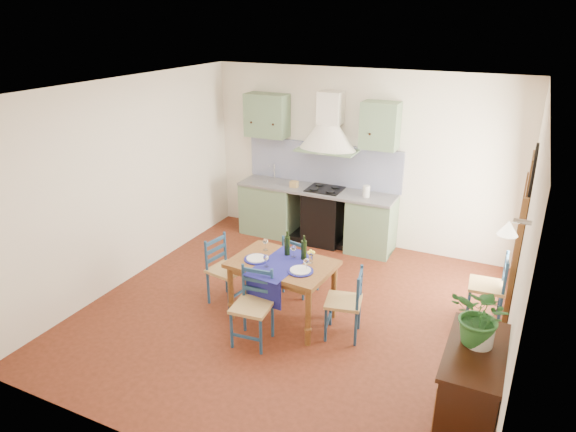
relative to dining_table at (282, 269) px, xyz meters
The scene contains 13 objects.
floor 0.71m from the dining_table, 71.25° to the left, with size 5.00×5.00×0.00m, color #451C0E.
back_wall 2.52m from the dining_table, 99.48° to the left, with size 5.00×0.96×2.80m.
right_wall 2.67m from the dining_table, ahead, with size 0.26×5.00×2.80m.
left_wall 2.55m from the dining_table, behind, with size 0.04×5.00×2.80m, color silver.
ceiling 2.13m from the dining_table, 71.25° to the left, with size 5.00×5.00×0.01m, color white.
dining_table is the anchor object (origin of this frame).
chair_near 0.62m from the dining_table, 99.69° to the right, with size 0.46×0.46×0.89m.
chair_far 0.73m from the dining_table, 96.64° to the left, with size 0.47×0.47×0.84m.
chair_left 0.89m from the dining_table, behind, with size 0.48×0.48×0.89m.
chair_right 0.86m from the dining_table, ahead, with size 0.48×0.48×0.86m.
chair_spare 2.53m from the dining_table, 24.62° to the left, with size 0.44×0.44×0.89m.
sideboard 2.54m from the dining_table, 23.92° to the right, with size 0.50×1.05×0.94m.
potted_plant 2.55m from the dining_table, 22.16° to the right, with size 0.49×0.43×0.55m, color #2A672D.
Camera 1 is at (2.37, -5.11, 3.56)m, focal length 32.00 mm.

